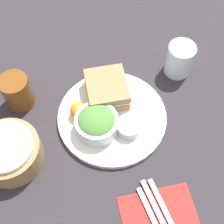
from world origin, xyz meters
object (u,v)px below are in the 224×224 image
(sandwich, at_px, (106,90))
(bread_basket, at_px, (9,152))
(drink_glass, at_px, (17,92))
(knife, at_px, (160,216))
(plate, at_px, (112,117))
(spoon, at_px, (153,219))
(fork, at_px, (166,214))
(water_glass, at_px, (179,59))
(salad_bowl, at_px, (97,123))
(dressing_cup, at_px, (128,127))

(sandwich, relative_size, bread_basket, 0.75)
(drink_glass, distance_m, knife, 0.51)
(plate, height_order, drink_glass, drink_glass)
(spoon, bearing_deg, drink_glass, -155.47)
(sandwich, bearing_deg, bread_basket, 115.32)
(drink_glass, distance_m, spoon, 0.50)
(fork, bearing_deg, spoon, -90.00)
(bread_basket, bearing_deg, spoon, -125.98)
(water_glass, bearing_deg, fork, 158.46)
(sandwich, relative_size, spoon, 0.76)
(salad_bowl, height_order, dressing_cup, salad_bowl)
(bread_basket, bearing_deg, fork, -122.45)
(salad_bowl, distance_m, water_glass, 0.33)
(plate, bearing_deg, sandwich, 0.96)
(sandwich, height_order, drink_glass, drink_glass)
(dressing_cup, relative_size, knife, 0.35)
(sandwich, xyz_separation_m, knife, (-0.37, -0.06, -0.04))
(plate, bearing_deg, knife, -169.54)
(salad_bowl, distance_m, drink_glass, 0.25)
(plate, bearing_deg, drink_glass, 65.68)
(plate, distance_m, drink_glass, 0.28)
(spoon, bearing_deg, dressing_cup, 170.05)
(sandwich, bearing_deg, plate, -179.04)
(knife, bearing_deg, bread_basket, -134.62)
(bread_basket, relative_size, knife, 0.87)
(sandwich, relative_size, knife, 0.66)
(salad_bowl, xyz_separation_m, dressing_cup, (-0.02, -0.08, -0.02))
(drink_glass, bearing_deg, plate, -114.32)
(bread_basket, bearing_deg, dressing_cup, -88.09)
(plate, bearing_deg, bread_basket, 102.61)
(dressing_cup, distance_m, fork, 0.24)
(fork, relative_size, knife, 0.95)
(plate, relative_size, sandwich, 2.44)
(dressing_cup, relative_size, drink_glass, 0.65)
(plate, height_order, bread_basket, bread_basket)
(plate, relative_size, bread_basket, 1.84)
(drink_glass, bearing_deg, bread_basket, 169.02)
(bread_basket, distance_m, spoon, 0.40)
(salad_bowl, bearing_deg, sandwich, -25.25)
(plate, distance_m, bread_basket, 0.29)
(spoon, bearing_deg, bread_basket, -136.43)
(spoon, bearing_deg, salad_bowl, -172.71)
(fork, xyz_separation_m, water_glass, (0.42, -0.17, 0.05))
(fork, bearing_deg, salad_bowl, -165.58)
(fork, bearing_deg, water_glass, 148.01)
(dressing_cup, bearing_deg, salad_bowl, 74.75)
(sandwich, xyz_separation_m, drink_glass, (0.04, 0.25, 0.01))
(spoon, bearing_deg, plate, 176.56)
(dressing_cup, bearing_deg, knife, -175.30)
(plate, relative_size, drink_glass, 2.97)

